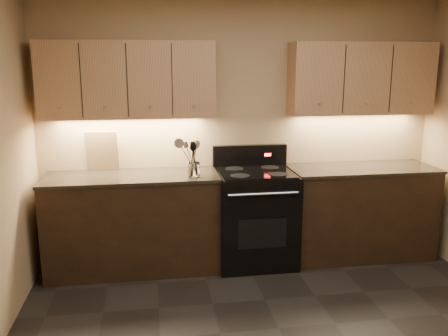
# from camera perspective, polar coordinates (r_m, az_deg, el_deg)

# --- Properties ---
(wall_back) EXTENTS (4.00, 0.04, 2.60)m
(wall_back) POSITION_cam_1_polar(r_m,az_deg,el_deg) (4.80, 2.11, 4.72)
(wall_back) COLOR tan
(wall_back) RESTS_ON ground
(counter_left) EXTENTS (1.62, 0.62, 0.93)m
(counter_left) POSITION_cam_1_polar(r_m,az_deg,el_deg) (4.63, -10.85, -6.46)
(counter_left) COLOR black
(counter_left) RESTS_ON ground
(counter_right) EXTENTS (1.46, 0.62, 0.93)m
(counter_right) POSITION_cam_1_polar(r_m,az_deg,el_deg) (5.07, 15.95, -5.03)
(counter_right) COLOR black
(counter_right) RESTS_ON ground
(stove) EXTENTS (0.76, 0.68, 1.14)m
(stove) POSITION_cam_1_polar(r_m,az_deg,el_deg) (4.70, 3.72, -5.76)
(stove) COLOR black
(stove) RESTS_ON ground
(upper_cab_left) EXTENTS (1.60, 0.30, 0.70)m
(upper_cab_left) POSITION_cam_1_polar(r_m,az_deg,el_deg) (4.53, -11.50, 10.35)
(upper_cab_left) COLOR tan
(upper_cab_left) RESTS_ON wall_back
(upper_cab_right) EXTENTS (1.44, 0.30, 0.70)m
(upper_cab_right) POSITION_cam_1_polar(r_m,az_deg,el_deg) (4.98, 16.18, 10.30)
(upper_cab_right) COLOR tan
(upper_cab_right) RESTS_ON wall_back
(outlet_plate) EXTENTS (0.08, 0.01, 0.12)m
(outlet_plate) POSITION_cam_1_polar(r_m,az_deg,el_deg) (4.76, -13.47, 2.11)
(outlet_plate) COLOR #B2B5BA
(outlet_plate) RESTS_ON wall_back
(utensil_crock) EXTENTS (0.13, 0.13, 0.14)m
(utensil_crock) POSITION_cam_1_polar(r_m,az_deg,el_deg) (4.37, -3.63, -0.21)
(utensil_crock) COLOR white
(utensil_crock) RESTS_ON counter_left
(cutting_board) EXTENTS (0.32, 0.13, 0.39)m
(cutting_board) POSITION_cam_1_polar(r_m,az_deg,el_deg) (4.73, -14.45, 2.02)
(cutting_board) COLOR tan
(cutting_board) RESTS_ON counter_left
(wooden_spoon) EXTENTS (0.14, 0.07, 0.33)m
(wooden_spoon) POSITION_cam_1_polar(r_m,az_deg,el_deg) (4.33, -4.15, 1.22)
(wooden_spoon) COLOR tan
(wooden_spoon) RESTS_ON utensil_crock
(black_spoon) EXTENTS (0.07, 0.13, 0.31)m
(black_spoon) POSITION_cam_1_polar(r_m,az_deg,el_deg) (4.37, -3.82, 1.22)
(black_spoon) COLOR black
(black_spoon) RESTS_ON utensil_crock
(black_turner) EXTENTS (0.12, 0.15, 0.33)m
(black_turner) POSITION_cam_1_polar(r_m,az_deg,el_deg) (4.33, -3.37, 1.22)
(black_turner) COLOR black
(black_turner) RESTS_ON utensil_crock
(steel_spatula) EXTENTS (0.21, 0.13, 0.34)m
(steel_spatula) POSITION_cam_1_polar(r_m,az_deg,el_deg) (4.36, -3.35, 1.36)
(steel_spatula) COLOR silver
(steel_spatula) RESTS_ON utensil_crock
(steel_skimmer) EXTENTS (0.25, 0.15, 0.37)m
(steel_skimmer) POSITION_cam_1_polar(r_m,az_deg,el_deg) (4.33, -3.23, 1.49)
(steel_skimmer) COLOR silver
(steel_skimmer) RESTS_ON utensil_crock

